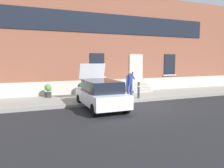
{
  "coord_description": "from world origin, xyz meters",
  "views": [
    {
      "loc": [
        -5.88,
        -10.26,
        2.49
      ],
      "look_at": [
        -1.12,
        1.6,
        1.1
      ],
      "focal_mm": 34.06,
      "sensor_mm": 36.0,
      "label": 1
    }
  ],
  "objects": [
    {
      "name": "sidewalk",
      "position": [
        0.0,
        2.8,
        0.07
      ],
      "size": [
        24.0,
        3.6,
        0.15
      ],
      "primitive_type": "cube",
      "color": "#99968E",
      "rests_on": "ground"
    },
    {
      "name": "planter_cream",
      "position": [
        -0.32,
        4.11,
        0.61
      ],
      "size": [
        0.44,
        0.44,
        0.86
      ],
      "color": "beige",
      "rests_on": "sidewalk"
    },
    {
      "name": "planter_terracotta",
      "position": [
        -2.49,
        3.83,
        0.61
      ],
      "size": [
        0.44,
        0.44,
        0.86
      ],
      "color": "#B25B38",
      "rests_on": "sidewalk"
    },
    {
      "name": "hatchback_car_white",
      "position": [
        -2.37,
        0.04,
        0.8
      ],
      "size": [
        1.8,
        4.07,
        2.34
      ],
      "color": "white",
      "rests_on": "ground"
    },
    {
      "name": "entrance_stoop",
      "position": [
        2.1,
        4.12,
        0.39
      ],
      "size": [
        1.62,
        1.28,
        0.64
      ],
      "color": "#9E998E",
      "rests_on": "sidewalk"
    },
    {
      "name": "person_on_phone",
      "position": [
        0.14,
        1.68,
        1.15
      ],
      "size": [
        0.51,
        0.47,
        1.75
      ],
      "rotation": [
        0.0,
        0.0,
        -0.09
      ],
      "color": "navy",
      "rests_on": "sidewalk"
    },
    {
      "name": "building_facade",
      "position": [
        0.0,
        5.29,
        3.73
      ],
      "size": [
        24.0,
        1.52,
        7.5
      ],
      "color": "brown",
      "rests_on": "ground"
    },
    {
      "name": "ground_plane",
      "position": [
        0.0,
        0.0,
        0.0
      ],
      "size": [
        80.0,
        80.0,
        0.0
      ],
      "primitive_type": "plane",
      "color": "#232326"
    },
    {
      "name": "curb_edge",
      "position": [
        0.0,
        0.94,
        0.07
      ],
      "size": [
        24.0,
        0.12,
        0.15
      ],
      "primitive_type": "cube",
      "color": "gray",
      "rests_on": "ground"
    },
    {
      "name": "planter_charcoal",
      "position": [
        -4.66,
        3.8,
        0.61
      ],
      "size": [
        0.44,
        0.44,
        0.86
      ],
      "color": "#2D2D30",
      "rests_on": "sidewalk"
    },
    {
      "name": "bollard_near_person",
      "position": [
        0.58,
        1.35,
        0.71
      ],
      "size": [
        0.15,
        0.15,
        1.04
      ],
      "color": "#333338",
      "rests_on": "sidewalk"
    }
  ]
}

